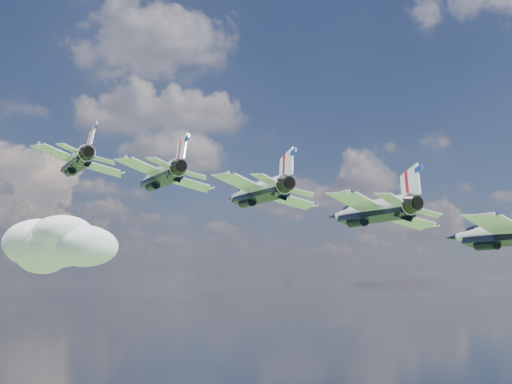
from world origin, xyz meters
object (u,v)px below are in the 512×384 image
object	(u,v)px
jet_0	(75,162)
jet_2	(256,192)
jet_1	(159,176)
jet_3	(369,211)
jet_4	(502,233)

from	to	relation	value
jet_0	jet_2	distance (m)	26.18
jet_0	jet_2	xyz separation A→B (m)	(18.80, -17.41, -5.36)
jet_1	jet_3	bearing A→B (deg)	-51.60
jet_2	jet_3	bearing A→B (deg)	-51.60
jet_3	jet_4	xyz separation A→B (m)	(9.40, -8.71, -2.68)
jet_4	jet_2	bearing A→B (deg)	128.40
jet_2	jet_3	distance (m)	13.09
jet_1	jet_4	bearing A→B (deg)	-51.60
jet_0	jet_4	bearing A→B (deg)	-51.60
jet_0	jet_3	size ratio (longest dim) A/B	1.00
jet_0	jet_3	xyz separation A→B (m)	(28.20, -26.12, -8.04)
jet_0	jet_2	size ratio (longest dim) A/B	1.00
jet_3	jet_2	bearing A→B (deg)	128.40
jet_3	jet_4	world-z (taller)	jet_3
jet_1	jet_2	distance (m)	13.09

